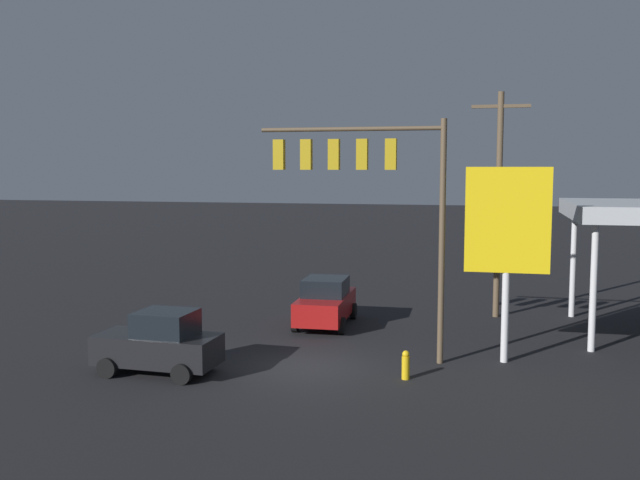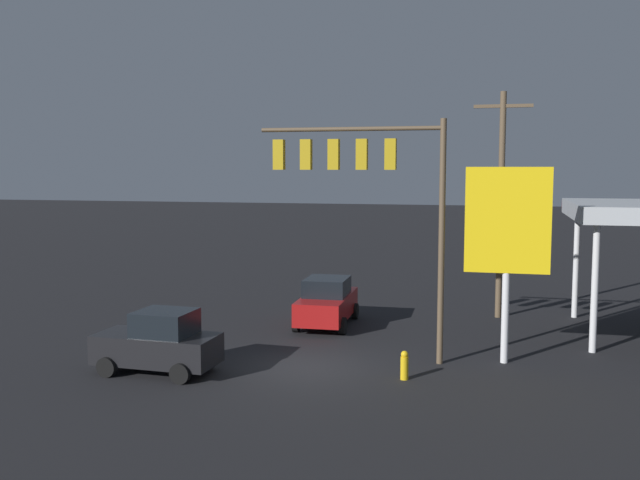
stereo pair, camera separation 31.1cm
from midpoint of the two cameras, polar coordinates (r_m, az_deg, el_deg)
ground_plane at (r=23.20m, az=-0.81°, el=-10.08°), size 200.00×200.00×0.00m
traffic_signal_assembly at (r=23.35m, az=4.10°, el=5.07°), size 6.12×0.43×7.90m
utility_pole at (r=30.89m, az=14.55°, el=3.17°), size 2.40×0.26×9.49m
price_sign at (r=23.68m, az=15.14°, el=1.05°), size 2.70×0.27×6.38m
hatchback_crossing at (r=22.82m, az=-12.38°, el=-8.03°), size 3.86×2.08×1.97m
sedan_far at (r=28.84m, az=0.87°, el=-4.98°), size 2.16×4.45×1.93m
fire_hydrant at (r=21.90m, az=7.18°, el=-9.91°), size 0.24×0.24×0.88m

